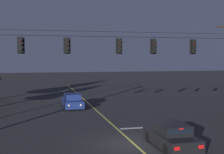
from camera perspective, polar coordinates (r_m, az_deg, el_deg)
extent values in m
plane|color=#28282B|center=(18.63, 4.03, -12.07)|extent=(180.00, 180.00, 0.00)
cube|color=#D1C64C|center=(28.55, -2.36, -6.55)|extent=(0.14, 60.00, 0.01)
cube|color=silver|center=(22.78, 5.67, -9.17)|extent=(3.40, 0.36, 0.01)
cylinder|color=black|center=(22.30, 0.61, 7.36)|extent=(18.02, 0.03, 0.03)
cylinder|color=black|center=(22.32, 0.61, 8.25)|extent=(18.02, 0.02, 0.02)
cylinder|color=black|center=(21.64, -16.33, 7.09)|extent=(0.04, 0.04, 0.18)
cube|color=black|center=(21.62, -16.31, 5.58)|extent=(0.32, 0.26, 0.96)
cube|color=black|center=(21.76, -16.29, 5.57)|extent=(0.48, 0.03, 1.12)
sphere|color=red|center=(21.47, -16.34, 6.37)|extent=(0.17, 0.17, 0.17)
cylinder|color=black|center=(21.43, -16.35, 6.48)|extent=(0.20, 0.10, 0.20)
sphere|color=#3D280A|center=(21.46, -16.33, 5.60)|extent=(0.17, 0.17, 0.17)
cylinder|color=black|center=(21.42, -16.34, 5.72)|extent=(0.20, 0.10, 0.20)
sphere|color=black|center=(21.45, -16.32, 4.83)|extent=(0.17, 0.17, 0.17)
cylinder|color=black|center=(21.41, -16.32, 4.95)|extent=(0.20, 0.10, 0.20)
cylinder|color=black|center=(21.72, -8.19, 7.19)|extent=(0.04, 0.04, 0.18)
cube|color=black|center=(21.69, -8.18, 5.68)|extent=(0.32, 0.26, 0.96)
cube|color=black|center=(21.83, -8.21, 5.67)|extent=(0.48, 0.03, 1.12)
sphere|color=red|center=(21.54, -8.15, 6.46)|extent=(0.17, 0.17, 0.17)
cylinder|color=black|center=(21.50, -8.14, 6.58)|extent=(0.20, 0.10, 0.20)
sphere|color=#3D280A|center=(21.53, -8.14, 5.70)|extent=(0.17, 0.17, 0.17)
cylinder|color=black|center=(21.49, -8.13, 5.82)|extent=(0.20, 0.10, 0.20)
sphere|color=black|center=(21.52, -8.13, 4.93)|extent=(0.17, 0.17, 0.17)
cylinder|color=black|center=(21.48, -8.12, 5.05)|extent=(0.20, 0.10, 0.20)
cylinder|color=black|center=(22.37, 1.38, 7.11)|extent=(0.04, 0.04, 0.18)
cube|color=black|center=(22.34, 1.38, 5.66)|extent=(0.32, 0.26, 0.96)
cube|color=black|center=(22.48, 1.28, 5.64)|extent=(0.48, 0.03, 1.12)
sphere|color=red|center=(22.20, 1.48, 6.41)|extent=(0.17, 0.17, 0.17)
cylinder|color=black|center=(22.16, 1.51, 6.53)|extent=(0.20, 0.10, 0.20)
sphere|color=#3D280A|center=(22.19, 1.48, 5.67)|extent=(0.17, 0.17, 0.17)
cylinder|color=black|center=(22.15, 1.51, 5.78)|extent=(0.20, 0.10, 0.20)
sphere|color=black|center=(22.18, 1.48, 4.93)|extent=(0.17, 0.17, 0.17)
cylinder|color=black|center=(22.14, 1.51, 5.04)|extent=(0.20, 0.10, 0.20)
cylinder|color=black|center=(23.18, 7.67, 6.96)|extent=(0.04, 0.04, 0.18)
cube|color=black|center=(23.15, 7.65, 5.55)|extent=(0.32, 0.26, 0.96)
cube|color=black|center=(23.28, 7.52, 5.54)|extent=(0.48, 0.03, 1.12)
sphere|color=red|center=(23.01, 7.80, 6.28)|extent=(0.17, 0.17, 0.17)
cylinder|color=black|center=(22.98, 7.84, 6.39)|extent=(0.20, 0.10, 0.20)
sphere|color=#3D280A|center=(23.00, 7.80, 5.56)|extent=(0.17, 0.17, 0.17)
cylinder|color=black|center=(22.96, 7.84, 5.67)|extent=(0.20, 0.10, 0.20)
sphere|color=black|center=(22.99, 7.79, 4.85)|extent=(0.17, 0.17, 0.17)
cylinder|color=black|center=(22.95, 7.83, 4.95)|extent=(0.20, 0.10, 0.20)
cylinder|color=black|center=(24.50, 14.67, 6.69)|extent=(0.04, 0.04, 0.18)
cube|color=black|center=(24.48, 14.65, 5.36)|extent=(0.32, 0.26, 0.96)
cube|color=black|center=(24.60, 14.49, 5.35)|extent=(0.48, 0.03, 1.12)
sphere|color=red|center=(24.35, 14.84, 6.04)|extent=(0.17, 0.17, 0.17)
cylinder|color=black|center=(24.31, 14.88, 6.15)|extent=(0.20, 0.10, 0.20)
sphere|color=#3D280A|center=(24.33, 14.82, 5.37)|extent=(0.17, 0.17, 0.17)
cylinder|color=black|center=(24.30, 14.87, 5.47)|extent=(0.20, 0.10, 0.20)
sphere|color=black|center=(24.33, 14.81, 4.69)|extent=(0.17, 0.17, 0.17)
cylinder|color=black|center=(24.29, 14.86, 4.79)|extent=(0.20, 0.10, 0.20)
cube|color=black|center=(18.04, 10.67, -10.99)|extent=(1.80, 4.30, 0.68)
cube|color=black|center=(17.79, 10.86, -9.17)|extent=(1.51, 2.15, 0.54)
cube|color=black|center=(18.63, 9.66, -8.58)|extent=(1.40, 0.21, 0.48)
cube|color=black|center=(16.85, 12.37, -9.91)|extent=(1.37, 0.18, 0.46)
cylinder|color=black|center=(18.99, 6.77, -10.79)|extent=(0.22, 0.64, 0.64)
cylinder|color=black|center=(19.58, 11.19, -10.39)|extent=(0.22, 0.64, 0.64)
cylinder|color=black|center=(16.60, 10.04, -12.93)|extent=(0.22, 0.64, 0.64)
cylinder|color=black|center=(17.28, 14.98, -12.34)|extent=(0.22, 0.64, 0.64)
cube|color=red|center=(15.86, 11.77, -12.67)|extent=(0.28, 0.03, 0.18)
cube|color=red|center=(16.43, 15.96, -12.15)|extent=(0.28, 0.03, 0.18)
cube|color=red|center=(16.71, 12.54, -9.22)|extent=(0.24, 0.04, 0.06)
cube|color=navy|center=(31.57, -7.22, -4.67)|extent=(1.80, 4.30, 0.68)
cube|color=navy|center=(31.61, -7.26, -3.55)|extent=(1.51, 2.15, 0.54)
cube|color=black|center=(30.68, -7.06, -3.76)|extent=(1.40, 0.21, 0.48)
cube|color=black|center=(32.66, -7.46, -3.32)|extent=(1.37, 0.18, 0.46)
cylinder|color=black|center=(30.39, -5.45, -5.34)|extent=(0.22, 0.64, 0.64)
cylinder|color=black|center=(30.21, -8.44, -5.42)|extent=(0.22, 0.64, 0.64)
cylinder|color=black|center=(33.00, -6.11, -4.64)|extent=(0.22, 0.64, 0.64)
cylinder|color=black|center=(32.84, -8.86, -4.70)|extent=(0.22, 0.64, 0.64)
sphere|color=white|center=(29.50, -5.68, -5.13)|extent=(0.20, 0.20, 0.20)
sphere|color=white|center=(29.37, -7.84, -5.18)|extent=(0.20, 0.20, 0.20)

